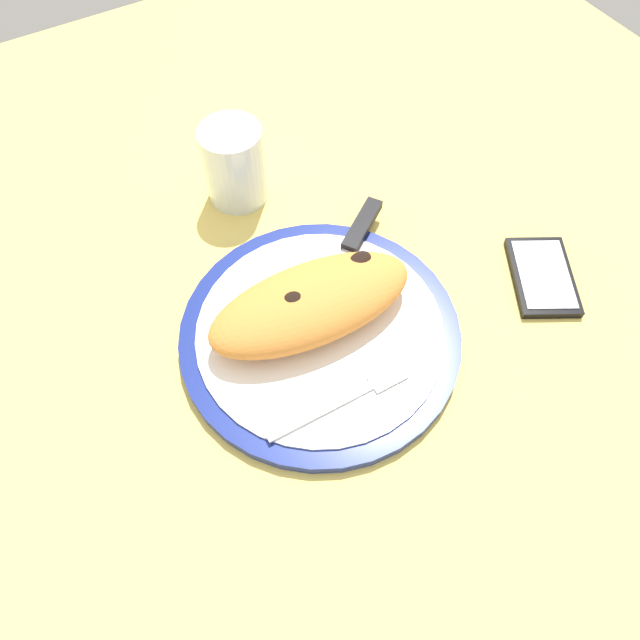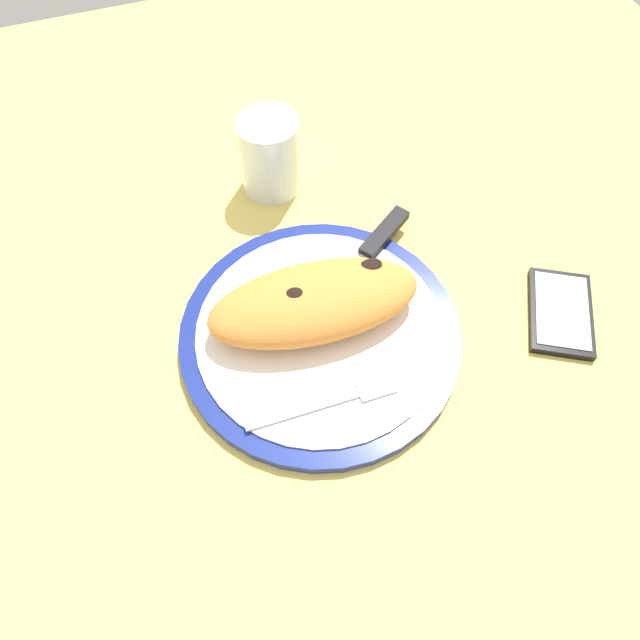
% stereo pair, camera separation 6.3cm
% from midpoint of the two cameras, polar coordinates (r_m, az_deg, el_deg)
% --- Properties ---
extents(ground_plane, '(1.50, 1.50, 0.03)m').
position_cam_midpoint_polar(ground_plane, '(0.67, 2.66, -2.58)').
color(ground_plane, '#EACC60').
extents(plate, '(0.31, 0.31, 0.02)m').
position_cam_midpoint_polar(plate, '(0.65, 2.75, -1.57)').
color(plate, navy).
rests_on(plate, ground_plane).
extents(calzone, '(0.24, 0.12, 0.06)m').
position_cam_midpoint_polar(calzone, '(0.63, 2.55, 1.61)').
color(calzone, orange).
rests_on(calzone, plate).
extents(fork, '(0.16, 0.02, 0.00)m').
position_cam_midpoint_polar(fork, '(0.60, 4.59, -8.05)').
color(fork, silver).
rests_on(fork, plate).
extents(knife, '(0.20, 0.14, 0.01)m').
position_cam_midpoint_polar(knife, '(0.71, 7.36, 6.52)').
color(knife, silver).
rests_on(knife, plate).
extents(smartphone, '(0.12, 0.13, 0.01)m').
position_cam_midpoint_polar(smartphone, '(0.74, 24.77, 0.50)').
color(smartphone, black).
rests_on(smartphone, ground_plane).
extents(water_glass, '(0.08, 0.08, 0.10)m').
position_cam_midpoint_polar(water_glass, '(0.78, -2.53, 15.24)').
color(water_glass, silver).
rests_on(water_glass, ground_plane).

